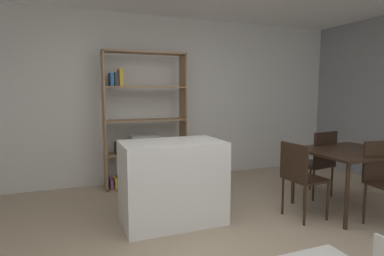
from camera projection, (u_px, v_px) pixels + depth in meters
The scene contains 7 objects.
ground_plane at pixel (225, 254), 2.91m from camera, with size 9.75×9.75×0.00m, color tan.
back_partition at pixel (150, 99), 5.24m from camera, with size 7.08×0.06×2.67m, color silver.
kitchen_island at pixel (172, 182), 3.59m from camera, with size 1.12×0.67×0.92m, color white.
open_bookshelf at pixel (141, 127), 4.92m from camera, with size 1.26×0.32×2.06m.
dining_table at pixel (349, 156), 3.93m from camera, with size 1.07×0.98×0.75m.
dining_chair_far at pixel (319, 159), 4.42m from camera, with size 0.50×0.49×0.93m.
dining_chair_island_side at pixel (300, 173), 3.67m from camera, with size 0.42×0.44×0.89m.
Camera 1 is at (-1.30, -2.46, 1.47)m, focal length 29.96 mm.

